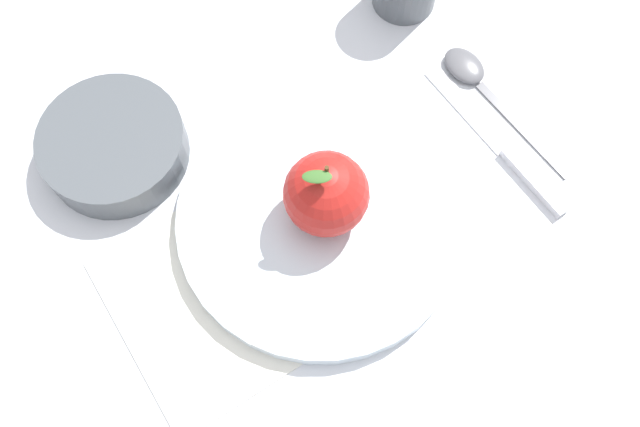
{
  "coord_description": "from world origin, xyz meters",
  "views": [
    {
      "loc": [
        0.19,
        0.18,
        0.59
      ],
      "look_at": [
        0.04,
        -0.0,
        0.02
      ],
      "focal_mm": 38.38,
      "sensor_mm": 36.0,
      "label": 1
    }
  ],
  "objects_px": {
    "apple": "(326,193)",
    "spoon": "(477,80)",
    "linen_napkin": "(191,312)",
    "knife": "(507,151)",
    "side_bowl": "(113,144)",
    "dinner_plate": "(320,217)"
  },
  "relations": [
    {
      "from": "apple",
      "to": "spoon",
      "type": "distance_m",
      "value": 0.22
    },
    {
      "from": "linen_napkin",
      "to": "apple",
      "type": "bearing_deg",
      "value": 177.35
    },
    {
      "from": "knife",
      "to": "spoon",
      "type": "bearing_deg",
      "value": -114.49
    },
    {
      "from": "side_bowl",
      "to": "knife",
      "type": "relative_size",
      "value": 0.69
    },
    {
      "from": "dinner_plate",
      "to": "linen_napkin",
      "type": "distance_m",
      "value": 0.14
    },
    {
      "from": "knife",
      "to": "linen_napkin",
      "type": "bearing_deg",
      "value": -11.46
    },
    {
      "from": "apple",
      "to": "spoon",
      "type": "xyz_separation_m",
      "value": [
        -0.21,
        -0.02,
        -0.05
      ]
    },
    {
      "from": "dinner_plate",
      "to": "spoon",
      "type": "height_order",
      "value": "dinner_plate"
    },
    {
      "from": "linen_napkin",
      "to": "knife",
      "type": "bearing_deg",
      "value": 168.54
    },
    {
      "from": "linen_napkin",
      "to": "side_bowl",
      "type": "bearing_deg",
      "value": -102.17
    },
    {
      "from": "side_bowl",
      "to": "spoon",
      "type": "bearing_deg",
      "value": 153.53
    },
    {
      "from": "apple",
      "to": "side_bowl",
      "type": "xyz_separation_m",
      "value": [
        0.11,
        -0.18,
        -0.03
      ]
    },
    {
      "from": "dinner_plate",
      "to": "side_bowl",
      "type": "bearing_deg",
      "value": -59.33
    },
    {
      "from": "apple",
      "to": "linen_napkin",
      "type": "height_order",
      "value": "apple"
    },
    {
      "from": "dinner_plate",
      "to": "linen_napkin",
      "type": "relative_size",
      "value": 1.43
    },
    {
      "from": "knife",
      "to": "side_bowl",
      "type": "bearing_deg",
      "value": -39.33
    },
    {
      "from": "spoon",
      "to": "apple",
      "type": "bearing_deg",
      "value": 4.45
    },
    {
      "from": "knife",
      "to": "linen_napkin",
      "type": "xyz_separation_m",
      "value": [
        0.33,
        -0.07,
        -0.0
      ]
    },
    {
      "from": "side_bowl",
      "to": "linen_napkin",
      "type": "height_order",
      "value": "side_bowl"
    },
    {
      "from": "dinner_plate",
      "to": "spoon",
      "type": "distance_m",
      "value": 0.22
    },
    {
      "from": "apple",
      "to": "knife",
      "type": "relative_size",
      "value": 0.45
    },
    {
      "from": "apple",
      "to": "linen_napkin",
      "type": "relative_size",
      "value": 0.48
    }
  ]
}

